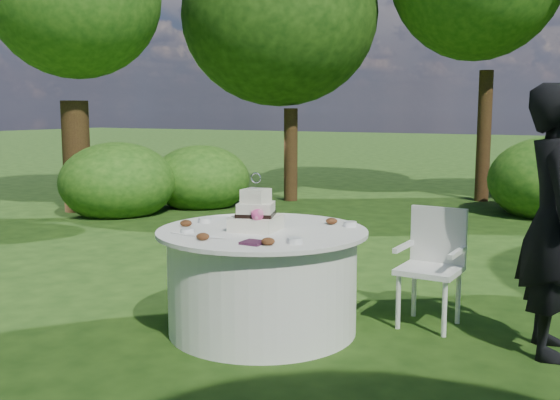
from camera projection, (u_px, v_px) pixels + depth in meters
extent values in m
plane|color=#18330D|center=(263.00, 330.00, 4.94)|extent=(80.00, 80.00, 0.00)
cube|color=#411C35|center=(253.00, 243.00, 4.32)|extent=(0.14, 0.14, 0.02)
ellipsoid|color=white|center=(198.00, 235.00, 4.59)|extent=(0.48, 0.07, 0.01)
imported|color=black|center=(554.00, 221.00, 4.37)|extent=(0.60, 0.76, 1.82)
cylinder|color=white|center=(262.00, 282.00, 4.89)|extent=(1.40, 1.40, 0.74)
cylinder|color=white|center=(262.00, 231.00, 4.84)|extent=(1.56, 1.56, 0.03)
cube|color=silver|center=(256.00, 223.00, 4.81)|extent=(0.37, 0.37, 0.11)
cube|color=beige|center=(256.00, 210.00, 4.79)|extent=(0.32, 0.32, 0.11)
cube|color=white|center=(256.00, 196.00, 4.78)|extent=(0.18, 0.18, 0.11)
cube|color=black|center=(256.00, 215.00, 4.80)|extent=(0.34, 0.34, 0.03)
sphere|color=#D63F88|center=(257.00, 215.00, 4.65)|extent=(0.09, 0.09, 0.09)
cylinder|color=white|center=(256.00, 186.00, 4.77)|extent=(0.01, 0.01, 0.05)
torus|color=silver|center=(256.00, 178.00, 4.76)|extent=(0.08, 0.02, 0.08)
cube|color=white|center=(429.00, 270.00, 4.97)|extent=(0.46, 0.46, 0.04)
cube|color=silver|center=(438.00, 235.00, 5.10)|extent=(0.44, 0.06, 0.44)
cylinder|color=silver|center=(398.00, 302.00, 4.94)|extent=(0.04, 0.04, 0.42)
cylinder|color=white|center=(444.00, 309.00, 4.76)|extent=(0.04, 0.04, 0.42)
cylinder|color=white|center=(414.00, 291.00, 5.24)|extent=(0.04, 0.04, 0.42)
cylinder|color=silver|center=(458.00, 297.00, 5.06)|extent=(0.04, 0.04, 0.42)
cube|color=white|center=(404.00, 246.00, 5.05)|extent=(0.05, 0.40, 0.04)
cube|color=white|center=(458.00, 252.00, 4.84)|extent=(0.05, 0.40, 0.04)
cylinder|color=white|center=(187.00, 231.00, 4.66)|extent=(0.10, 0.10, 0.04)
cylinder|color=white|center=(295.00, 241.00, 4.32)|extent=(0.10, 0.10, 0.04)
cylinder|color=white|center=(205.00, 220.00, 5.12)|extent=(0.10, 0.10, 0.04)
cylinder|color=white|center=(350.00, 224.00, 4.94)|extent=(0.10, 0.10, 0.04)
ellipsoid|color=#562D16|center=(268.00, 241.00, 4.28)|extent=(0.09, 0.09, 0.05)
ellipsoid|color=#562D16|center=(203.00, 236.00, 4.44)|extent=(0.09, 0.09, 0.05)
ellipsoid|color=#562D16|center=(332.00, 221.00, 5.05)|extent=(0.09, 0.09, 0.05)
ellipsoid|color=#562D16|center=(186.00, 223.00, 4.96)|extent=(0.09, 0.09, 0.05)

